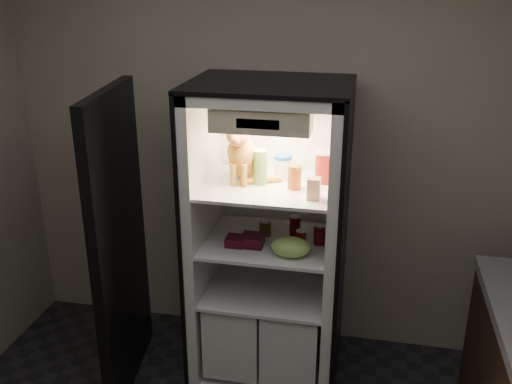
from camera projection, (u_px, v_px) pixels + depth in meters
The scene contains 16 objects.
room_shell at pixel (197, 225), 1.94m from camera, with size 3.60×3.60×3.60m.
refrigerator at pixel (269, 257), 3.50m from camera, with size 0.90×0.72×1.88m.
fridge_door at pixel (120, 248), 3.35m from camera, with size 0.18×0.87×1.85m.
tabby_cat at pixel (244, 155), 3.29m from camera, with size 0.33×0.38×0.40m.
parmesan_shaker at pixel (260, 167), 3.24m from camera, with size 0.08×0.08×0.20m.
mayo_tub at pixel (283, 167), 3.34m from camera, with size 0.10×0.10×0.14m.
salsa_jar at pixel (294, 177), 3.18m from camera, with size 0.08×0.08×0.14m.
pepper_jar at pixel (325, 166), 3.28m from camera, with size 0.11×0.11×0.19m.
cream_carton at pixel (314, 189), 3.04m from camera, with size 0.07×0.07×0.12m, color silver.
soda_can_a at pixel (295, 226), 3.43m from camera, with size 0.07×0.07×0.12m.
soda_can_b at pixel (319, 235), 3.32m from camera, with size 0.07×0.07×0.12m.
soda_can_c at pixel (301, 239), 3.27m from camera, with size 0.06×0.06×0.11m.
condiment_jar at pixel (265, 227), 3.44m from camera, with size 0.07×0.07×0.10m.
grape_bag at pixel (291, 247), 3.18m from camera, with size 0.22×0.16×0.11m, color #A2CD5F.
berry_box_left at pixel (235, 241), 3.31m from camera, with size 0.11×0.11×0.05m, color #530D21.
berry_box_right at pixel (253, 240), 3.31m from camera, with size 0.13×0.13×0.06m, color #530D21.
Camera 1 is at (0.56, -1.69, 2.42)m, focal length 40.00 mm.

